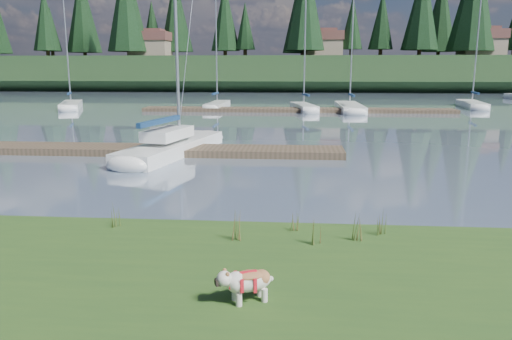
{
  "coord_description": "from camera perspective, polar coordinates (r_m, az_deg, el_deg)",
  "views": [
    {
      "loc": [
        1.97,
        -12.11,
        3.75
      ],
      "look_at": [
        1.02,
        -0.5,
        1.32
      ],
      "focal_mm": 35.0,
      "sensor_mm": 36.0,
      "label": 1
    }
  ],
  "objects": [
    {
      "name": "weed_5",
      "position": [
        10.58,
        14.14,
        -6.09
      ],
      "size": [
        0.17,
        0.14,
        0.52
      ],
      "color": "#475B23",
      "rests_on": "bank"
    },
    {
      "name": "ground",
      "position": [
        42.32,
        1.98,
        6.69
      ],
      "size": [
        200.0,
        200.0,
        0.0
      ],
      "primitive_type": "plane",
      "color": "gray",
      "rests_on": "ground"
    },
    {
      "name": "sailboat_bg_1",
      "position": [
        46.03,
        -4.31,
        7.49
      ],
      "size": [
        1.56,
        7.07,
        10.61
      ],
      "rotation": [
        0.0,
        0.0,
        1.55
      ],
      "color": "white",
      "rests_on": "ground"
    },
    {
      "name": "weed_3",
      "position": [
        11.18,
        -15.85,
        -5.11
      ],
      "size": [
        0.17,
        0.14,
        0.57
      ],
      "color": "#475B23",
      "rests_on": "bank"
    },
    {
      "name": "weed_1",
      "position": [
        10.55,
        4.54,
        -5.86
      ],
      "size": [
        0.17,
        0.14,
        0.49
      ],
      "color": "#475B23",
      "rests_on": "bank"
    },
    {
      "name": "house_1",
      "position": [
        83.29,
        7.66,
        14.13
      ],
      "size": [
        6.3,
        5.3,
        4.65
      ],
      "color": "gray",
      "rests_on": "ridge"
    },
    {
      "name": "bulldog",
      "position": [
        7.48,
        -0.94,
        -12.51
      ],
      "size": [
        0.88,
        0.6,
        0.52
      ],
      "rotation": [
        0.0,
        0.0,
        3.57
      ],
      "color": "silver",
      "rests_on": "bank"
    },
    {
      "name": "conifer_1",
      "position": [
        93.41,
        -22.94,
        15.51
      ],
      "size": [
        4.4,
        4.4,
        11.3
      ],
      "color": "#382619",
      "rests_on": "ridge"
    },
    {
      "name": "conifer_5",
      "position": [
        83.44,
        14.2,
        16.3
      ],
      "size": [
        3.96,
        3.96,
        10.35
      ],
      "color": "#382619",
      "rests_on": "ridge"
    },
    {
      "name": "sailboat_bg_2",
      "position": [
        43.91,
        5.31,
        7.27
      ],
      "size": [
        2.61,
        6.91,
        10.32
      ],
      "rotation": [
        0.0,
        0.0,
        1.76
      ],
      "color": "white",
      "rests_on": "ground"
    },
    {
      "name": "weed_0",
      "position": [
        9.96,
        -2.25,
        -6.57
      ],
      "size": [
        0.17,
        0.14,
        0.64
      ],
      "color": "#475B23",
      "rests_on": "bank"
    },
    {
      "name": "house_2",
      "position": [
        85.89,
        24.37,
        13.14
      ],
      "size": [
        6.3,
        5.3,
        4.65
      ],
      "color": "gray",
      "rests_on": "ridge"
    },
    {
      "name": "weed_2",
      "position": [
        10.1,
        11.65,
        -6.42
      ],
      "size": [
        0.17,
        0.14,
        0.69
      ],
      "color": "#475B23",
      "rests_on": "bank"
    },
    {
      "name": "conifer_2",
      "position": [
        85.09,
        -14.59,
        18.03
      ],
      "size": [
        6.6,
        6.6,
        16.05
      ],
      "color": "#382619",
      "rests_on": "ridge"
    },
    {
      "name": "bank",
      "position": [
        7.35,
        -12.07,
        -17.61
      ],
      "size": [
        60.0,
        9.0,
        0.35
      ],
      "primitive_type": "cube",
      "color": "#2D4E1B",
      "rests_on": "ground"
    },
    {
      "name": "dock_near",
      "position": [
        22.23,
        -10.99,
        2.25
      ],
      "size": [
        16.0,
        2.0,
        0.3
      ],
      "primitive_type": "cube",
      "color": "#4C3D2C",
      "rests_on": "ground"
    },
    {
      "name": "sailboat_bg_3",
      "position": [
        44.66,
        10.53,
        7.18
      ],
      "size": [
        1.98,
        9.4,
        13.62
      ],
      "rotation": [
        0.0,
        0.0,
        1.58
      ],
      "color": "white",
      "rests_on": "ground"
    },
    {
      "name": "conifer_3",
      "position": [
        85.33,
        -3.59,
        17.13
      ],
      "size": [
        4.84,
        4.84,
        12.25
      ],
      "color": "#382619",
      "rests_on": "ridge"
    },
    {
      "name": "sailboat_bg_4",
      "position": [
        51.08,
        23.28,
        6.99
      ],
      "size": [
        2.51,
        8.1,
        11.75
      ],
      "rotation": [
        0.0,
        0.0,
        1.45
      ],
      "color": "white",
      "rests_on": "ground"
    },
    {
      "name": "house_0",
      "position": [
        85.61,
        -11.97,
        13.92
      ],
      "size": [
        6.3,
        5.3,
        4.65
      ],
      "color": "gray",
      "rests_on": "ridge"
    },
    {
      "name": "conifer_4",
      "position": [
        78.68,
        5.67,
        18.55
      ],
      "size": [
        6.16,
        6.16,
        15.1
      ],
      "color": "#382619",
      "rests_on": "ridge"
    },
    {
      "name": "dock_far",
      "position": [
        42.27,
        4.71,
        6.86
      ],
      "size": [
        26.0,
        2.2,
        0.3
      ],
      "primitive_type": "cube",
      "color": "#4C3D2C",
      "rests_on": "ground"
    },
    {
      "name": "sailboat_bg_0",
      "position": [
        49.07,
        -20.32,
        7.05
      ],
      "size": [
        4.2,
        7.93,
        11.44
      ],
      "rotation": [
        0.0,
        0.0,
        1.93
      ],
      "color": "white",
      "rests_on": "ground"
    },
    {
      "name": "ridge",
      "position": [
        85.14,
        3.39,
        10.92
      ],
      "size": [
        200.0,
        20.0,
        5.0
      ],
      "primitive_type": "cube",
      "color": "black",
      "rests_on": "ground"
    },
    {
      "name": "mud_lip",
      "position": [
        11.31,
        -5.66,
        -7.26
      ],
      "size": [
        60.0,
        0.5,
        0.14
      ],
      "primitive_type": "cube",
      "color": "#33281C",
      "rests_on": "ground"
    },
    {
      "name": "sailboat_main",
      "position": [
        22.45,
        -8.79,
        3.12
      ],
      "size": [
        3.44,
        8.69,
        12.3
      ],
      "rotation": [
        0.0,
        0.0,
        1.36
      ],
      "color": "white",
      "rests_on": "ground"
    },
    {
      "name": "weed_4",
      "position": [
        9.81,
        6.98,
        -7.22
      ],
      "size": [
        0.17,
        0.14,
        0.53
      ],
      "color": "#475B23",
      "rests_on": "bank"
    }
  ]
}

